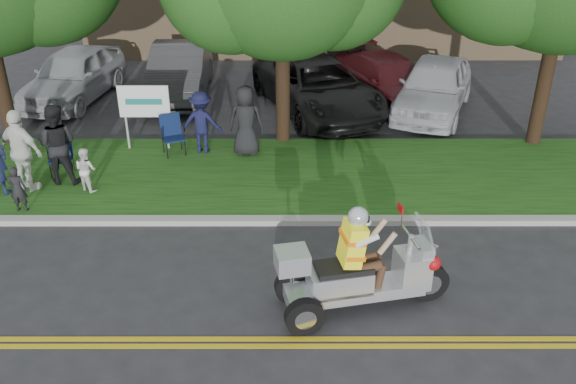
{
  "coord_description": "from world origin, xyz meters",
  "views": [
    {
      "loc": [
        0.62,
        -7.61,
        6.38
      ],
      "look_at": [
        0.63,
        2.0,
        1.27
      ],
      "focal_mm": 38.0,
      "sensor_mm": 36.0,
      "label": 1
    }
  ],
  "objects_px": {
    "lawn_chair_a": "(61,152)",
    "parked_car_far_left": "(73,75)",
    "trike_scooter": "(357,275)",
    "parked_car_mid": "(318,86)",
    "parked_car_left": "(179,71)",
    "lawn_chair_b": "(172,132)",
    "spectator_adult_right": "(22,151)",
    "parked_car_far_right": "(434,86)",
    "parked_car_right": "(389,81)",
    "spectator_adult_mid": "(57,144)"
  },
  "relations": [
    {
      "from": "lawn_chair_a",
      "to": "parked_car_far_left",
      "type": "height_order",
      "value": "parked_car_far_left"
    },
    {
      "from": "trike_scooter",
      "to": "parked_car_mid",
      "type": "xyz_separation_m",
      "value": [
        -0.22,
        9.27,
        0.09
      ]
    },
    {
      "from": "lawn_chair_a",
      "to": "parked_car_left",
      "type": "xyz_separation_m",
      "value": [
        1.83,
        5.81,
        0.15
      ]
    },
    {
      "from": "lawn_chair_b",
      "to": "spectator_adult_right",
      "type": "relative_size",
      "value": 0.53
    },
    {
      "from": "lawn_chair_a",
      "to": "spectator_adult_right",
      "type": "height_order",
      "value": "spectator_adult_right"
    },
    {
      "from": "parked_car_left",
      "to": "parked_car_far_right",
      "type": "distance_m",
      "value": 7.79
    },
    {
      "from": "parked_car_left",
      "to": "lawn_chair_b",
      "type": "bearing_deg",
      "value": -85.29
    },
    {
      "from": "parked_car_mid",
      "to": "parked_car_far_right",
      "type": "relative_size",
      "value": 1.18
    },
    {
      "from": "parked_car_far_left",
      "to": "parked_car_far_right",
      "type": "height_order",
      "value": "parked_car_far_left"
    },
    {
      "from": "parked_car_far_left",
      "to": "parked_car_mid",
      "type": "bearing_deg",
      "value": 0.97
    },
    {
      "from": "parked_car_mid",
      "to": "parked_car_right",
      "type": "bearing_deg",
      "value": -4.36
    },
    {
      "from": "parked_car_mid",
      "to": "parked_car_far_left",
      "type": "bearing_deg",
      "value": 151.21
    },
    {
      "from": "trike_scooter",
      "to": "lawn_chair_b",
      "type": "height_order",
      "value": "trike_scooter"
    },
    {
      "from": "lawn_chair_a",
      "to": "parked_car_right",
      "type": "bearing_deg",
      "value": 24.02
    },
    {
      "from": "trike_scooter",
      "to": "parked_car_right",
      "type": "xyz_separation_m",
      "value": [
        1.98,
        9.92,
        0.04
      ]
    },
    {
      "from": "lawn_chair_b",
      "to": "parked_car_left",
      "type": "height_order",
      "value": "parked_car_left"
    },
    {
      "from": "spectator_adult_mid",
      "to": "spectator_adult_right",
      "type": "distance_m",
      "value": 0.74
    },
    {
      "from": "lawn_chair_a",
      "to": "lawn_chair_b",
      "type": "xyz_separation_m",
      "value": [
        2.36,
        1.16,
        0.02
      ]
    },
    {
      "from": "trike_scooter",
      "to": "spectator_adult_mid",
      "type": "relative_size",
      "value": 1.59
    },
    {
      "from": "parked_car_right",
      "to": "lawn_chair_b",
      "type": "bearing_deg",
      "value": -170.67
    },
    {
      "from": "parked_car_left",
      "to": "parked_car_right",
      "type": "bearing_deg",
      "value": -8.38
    },
    {
      "from": "parked_car_right",
      "to": "trike_scooter",
      "type": "bearing_deg",
      "value": -125.29
    },
    {
      "from": "parked_car_far_left",
      "to": "parked_car_mid",
      "type": "relative_size",
      "value": 0.85
    },
    {
      "from": "lawn_chair_a",
      "to": "parked_car_right",
      "type": "distance_m",
      "value": 9.72
    },
    {
      "from": "spectator_adult_mid",
      "to": "parked_car_right",
      "type": "xyz_separation_m",
      "value": [
        8.16,
        5.5,
        -0.32
      ]
    },
    {
      "from": "spectator_adult_right",
      "to": "parked_car_left",
      "type": "xyz_separation_m",
      "value": [
        2.33,
        6.63,
        -0.24
      ]
    },
    {
      "from": "lawn_chair_b",
      "to": "spectator_adult_right",
      "type": "xyz_separation_m",
      "value": [
        -2.86,
        -1.99,
        0.37
      ]
    },
    {
      "from": "spectator_adult_mid",
      "to": "parked_car_far_right",
      "type": "xyz_separation_m",
      "value": [
        9.35,
        4.75,
        -0.23
      ]
    },
    {
      "from": "parked_car_far_left",
      "to": "parked_car_far_right",
      "type": "relative_size",
      "value": 1.0
    },
    {
      "from": "parked_car_left",
      "to": "parked_car_mid",
      "type": "distance_m",
      "value": 4.49
    },
    {
      "from": "parked_car_right",
      "to": "parked_car_far_left",
      "type": "bearing_deg",
      "value": 153.69
    },
    {
      "from": "parked_car_far_left",
      "to": "parked_car_right",
      "type": "xyz_separation_m",
      "value": [
        9.69,
        -0.39,
        -0.08
      ]
    },
    {
      "from": "lawn_chair_b",
      "to": "parked_car_right",
      "type": "xyz_separation_m",
      "value": [
        5.93,
        3.9,
        0.05
      ]
    },
    {
      "from": "parked_car_mid",
      "to": "spectator_adult_mid",
      "type": "bearing_deg",
      "value": -161.76
    },
    {
      "from": "spectator_adult_right",
      "to": "parked_car_left",
      "type": "height_order",
      "value": "spectator_adult_right"
    },
    {
      "from": "parked_car_mid",
      "to": "parked_car_far_right",
      "type": "height_order",
      "value": "parked_car_far_right"
    },
    {
      "from": "parked_car_right",
      "to": "parked_car_far_right",
      "type": "bearing_deg",
      "value": -56.39
    },
    {
      "from": "lawn_chair_b",
      "to": "parked_car_right",
      "type": "distance_m",
      "value": 7.1
    },
    {
      "from": "trike_scooter",
      "to": "lawn_chair_b",
      "type": "bearing_deg",
      "value": 111.38
    },
    {
      "from": "trike_scooter",
      "to": "spectator_adult_right",
      "type": "height_order",
      "value": "spectator_adult_right"
    },
    {
      "from": "parked_car_left",
      "to": "parked_car_mid",
      "type": "relative_size",
      "value": 0.88
    },
    {
      "from": "parked_car_far_left",
      "to": "parked_car_left",
      "type": "xyz_separation_m",
      "value": [
        3.22,
        0.35,
        0.0
      ]
    },
    {
      "from": "lawn_chair_a",
      "to": "parked_car_left",
      "type": "bearing_deg",
      "value": 65.14
    },
    {
      "from": "spectator_adult_right",
      "to": "parked_car_mid",
      "type": "xyz_separation_m",
      "value": [
        6.59,
        5.24,
        -0.27
      ]
    },
    {
      "from": "spectator_adult_right",
      "to": "parked_car_left",
      "type": "distance_m",
      "value": 7.04
    },
    {
      "from": "lawn_chair_a",
      "to": "parked_car_far_left",
      "type": "distance_m",
      "value": 5.63
    },
    {
      "from": "trike_scooter",
      "to": "lawn_chair_a",
      "type": "xyz_separation_m",
      "value": [
        -6.31,
        4.85,
        -0.03
      ]
    },
    {
      "from": "spectator_adult_mid",
      "to": "parked_car_far_left",
      "type": "height_order",
      "value": "spectator_adult_mid"
    },
    {
      "from": "trike_scooter",
      "to": "parked_car_left",
      "type": "relative_size",
      "value": 0.61
    },
    {
      "from": "lawn_chair_b",
      "to": "parked_car_far_right",
      "type": "relative_size",
      "value": 0.21
    }
  ]
}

